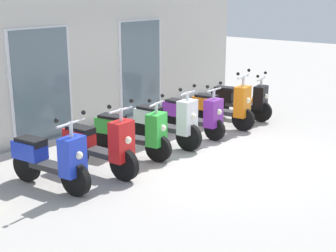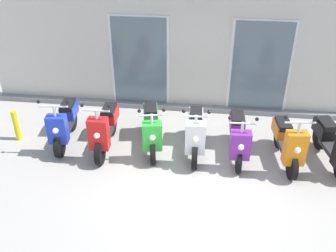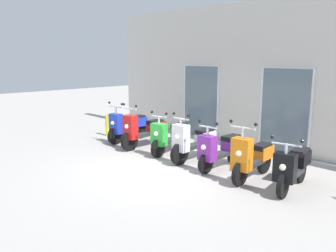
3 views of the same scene
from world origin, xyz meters
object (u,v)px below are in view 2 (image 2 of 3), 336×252
object	(u,v)px
scooter_purple	(238,136)
scooter_black	(333,143)
scooter_white	(195,132)
scooter_orange	(287,142)
scooter_blue	(64,123)
scooter_red	(105,128)
scooter_green	(151,128)
curb_bollard	(16,125)

from	to	relation	value
scooter_purple	scooter_black	size ratio (longest dim) A/B	1.00
scooter_white	scooter_orange	xyz separation A→B (m)	(1.80, -0.13, 0.00)
scooter_blue	scooter_red	world-z (taller)	scooter_red
scooter_red	scooter_orange	size ratio (longest dim) A/B	1.05
scooter_red	scooter_blue	bearing A→B (deg)	172.07
scooter_green	scooter_white	bearing A→B (deg)	-4.54
scooter_blue	curb_bollard	size ratio (longest dim) A/B	2.24
scooter_red	scooter_purple	world-z (taller)	scooter_red
scooter_blue	curb_bollard	xyz separation A→B (m)	(-1.08, -0.03, -0.12)
scooter_green	scooter_purple	distance (m)	1.77
scooter_blue	scooter_black	xyz separation A→B (m)	(5.44, -0.10, 0.00)
scooter_blue	scooter_red	bearing A→B (deg)	-7.93
scooter_white	scooter_blue	bearing A→B (deg)	178.98
scooter_blue	scooter_orange	xyz separation A→B (m)	(4.57, -0.18, 0.02)
scooter_blue	scooter_green	distance (m)	1.86
scooter_black	scooter_blue	bearing A→B (deg)	178.90
scooter_white	scooter_orange	world-z (taller)	scooter_orange
scooter_red	curb_bollard	xyz separation A→B (m)	(-2.00, 0.10, -0.14)
scooter_red	scooter_green	world-z (taller)	scooter_red
scooter_orange	scooter_black	size ratio (longest dim) A/B	1.02
scooter_black	scooter_orange	bearing A→B (deg)	-174.79
scooter_white	scooter_purple	distance (m)	0.86
scooter_green	scooter_white	world-z (taller)	scooter_white
scooter_orange	curb_bollard	xyz separation A→B (m)	(-5.65, 0.16, -0.14)
scooter_green	scooter_red	bearing A→B (deg)	-170.94
scooter_red	scooter_orange	xyz separation A→B (m)	(3.65, -0.06, 0.00)
scooter_red	scooter_orange	world-z (taller)	scooter_orange
scooter_black	scooter_red	bearing A→B (deg)	-179.70
scooter_green	scooter_purple	world-z (taller)	scooter_green
scooter_blue	scooter_green	size ratio (longest dim) A/B	0.99
scooter_red	scooter_white	bearing A→B (deg)	2.41
scooter_blue	scooter_green	world-z (taller)	scooter_blue
scooter_blue	scooter_white	bearing A→B (deg)	-1.02
scooter_purple	curb_bollard	xyz separation A→B (m)	(-4.71, 0.03, -0.12)
scooter_red	scooter_green	size ratio (longest dim) A/B	1.03
scooter_green	scooter_purple	xyz separation A→B (m)	(1.77, -0.08, -0.00)
scooter_purple	scooter_black	bearing A→B (deg)	-1.37
scooter_red	scooter_white	xyz separation A→B (m)	(1.85, 0.08, 0.00)
scooter_green	scooter_orange	distance (m)	2.72
scooter_red	scooter_purple	xyz separation A→B (m)	(2.71, 0.07, -0.01)
scooter_green	curb_bollard	distance (m)	2.94
scooter_purple	scooter_orange	bearing A→B (deg)	-7.43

